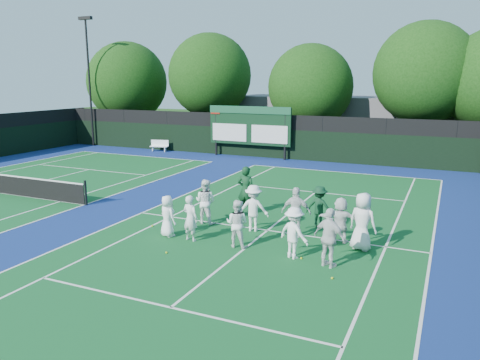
% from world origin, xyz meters
% --- Properties ---
extents(ground, '(120.00, 120.00, 0.00)m').
position_xyz_m(ground, '(0.00, 0.00, 0.00)').
color(ground, '#163C10').
rests_on(ground, ground).
extents(court_apron, '(34.00, 32.00, 0.01)m').
position_xyz_m(court_apron, '(-6.00, 1.00, 0.00)').
color(court_apron, navy).
rests_on(court_apron, ground).
extents(near_court, '(11.05, 23.85, 0.01)m').
position_xyz_m(near_court, '(0.00, 1.00, 0.01)').
color(near_court, '#105022').
rests_on(near_court, ground).
extents(back_fence, '(34.00, 0.08, 3.00)m').
position_xyz_m(back_fence, '(-6.00, 16.00, 1.36)').
color(back_fence, black).
rests_on(back_fence, ground).
extents(scoreboard, '(6.00, 0.21, 3.55)m').
position_xyz_m(scoreboard, '(-7.01, 15.59, 2.19)').
color(scoreboard, black).
rests_on(scoreboard, ground).
extents(clubhouse, '(18.00, 6.00, 4.00)m').
position_xyz_m(clubhouse, '(-2.00, 24.00, 2.00)').
color(clubhouse, '#5C5B61').
rests_on(clubhouse, ground).
extents(light_pole_left, '(1.20, 0.30, 10.12)m').
position_xyz_m(light_pole_left, '(-21.00, 15.70, 6.30)').
color(light_pole_left, black).
rests_on(light_pole_left, ground).
extents(bench, '(1.41, 0.69, 0.86)m').
position_xyz_m(bench, '(-14.31, 15.36, 0.46)').
color(bench, white).
rests_on(bench, ground).
extents(tree_a, '(6.83, 6.83, 8.53)m').
position_xyz_m(tree_a, '(-20.08, 19.58, 4.94)').
color(tree_a, black).
rests_on(tree_a, ground).
extents(tree_b, '(6.57, 6.57, 8.93)m').
position_xyz_m(tree_b, '(-11.96, 19.58, 5.47)').
color(tree_b, black).
rests_on(tree_b, ground).
extents(tree_c, '(6.15, 6.15, 7.88)m').
position_xyz_m(tree_c, '(-3.74, 19.58, 4.65)').
color(tree_c, black).
rests_on(tree_c, ground).
extents(tree_d, '(6.67, 6.67, 9.08)m').
position_xyz_m(tree_d, '(3.95, 19.58, 5.57)').
color(tree_d, black).
rests_on(tree_d, ground).
extents(tennis_ball_0, '(0.07, 0.07, 0.07)m').
position_xyz_m(tennis_ball_0, '(-2.06, -2.43, 0.03)').
color(tennis_ball_0, '#C0C617').
rests_on(tennis_ball_0, ground).
extents(tennis_ball_1, '(0.07, 0.07, 0.07)m').
position_xyz_m(tennis_ball_1, '(2.45, 3.71, 0.03)').
color(tennis_ball_1, '#C0C617').
rests_on(tennis_ball_1, ground).
extents(tennis_ball_2, '(0.07, 0.07, 0.07)m').
position_xyz_m(tennis_ball_2, '(3.12, -2.19, 0.03)').
color(tennis_ball_2, '#C0C617').
rests_on(tennis_ball_2, ground).
extents(tennis_ball_3, '(0.07, 0.07, 0.07)m').
position_xyz_m(tennis_ball_3, '(-4.05, -0.33, 0.03)').
color(tennis_ball_3, '#C0C617').
rests_on(tennis_ball_3, ground).
extents(tennis_ball_5, '(0.07, 0.07, 0.07)m').
position_xyz_m(tennis_ball_5, '(1.92, -1.14, 0.03)').
color(tennis_ball_5, '#C0C617').
rests_on(tennis_ball_5, ground).
extents(player_front_0, '(0.84, 0.71, 1.45)m').
position_xyz_m(player_front_0, '(-2.93, -1.00, 0.73)').
color(player_front_0, white).
rests_on(player_front_0, ground).
extents(player_front_1, '(0.63, 0.46, 1.58)m').
position_xyz_m(player_front_1, '(-1.99, -1.06, 0.79)').
color(player_front_1, white).
rests_on(player_front_1, ground).
extents(player_front_2, '(0.77, 0.61, 1.57)m').
position_xyz_m(player_front_2, '(-0.31, -0.95, 0.79)').
color(player_front_2, white).
rests_on(player_front_2, ground).
extents(player_front_3, '(1.19, 0.95, 1.61)m').
position_xyz_m(player_front_3, '(1.67, -1.13, 0.80)').
color(player_front_3, white).
rests_on(player_front_3, ground).
extents(player_front_4, '(1.12, 0.76, 1.77)m').
position_xyz_m(player_front_4, '(2.81, -1.37, 0.88)').
color(player_front_4, silver).
rests_on(player_front_4, ground).
extents(player_back_0, '(0.84, 0.67, 1.70)m').
position_xyz_m(player_back_0, '(-2.46, 0.87, 0.85)').
color(player_back_0, white).
rests_on(player_back_0, ground).
extents(player_back_1, '(1.20, 0.84, 1.69)m').
position_xyz_m(player_back_1, '(-0.46, 0.78, 0.84)').
color(player_back_1, white).
rests_on(player_back_1, ground).
extents(player_back_2, '(1.07, 0.54, 1.76)m').
position_xyz_m(player_back_2, '(1.12, 0.78, 0.88)').
color(player_back_2, silver).
rests_on(player_back_2, ground).
extents(player_back_3, '(1.49, 0.68, 1.55)m').
position_xyz_m(player_back_3, '(2.63, 0.86, 0.78)').
color(player_back_3, white).
rests_on(player_back_3, ground).
extents(player_back_4, '(1.05, 0.85, 1.87)m').
position_xyz_m(player_back_4, '(3.41, 0.45, 0.94)').
color(player_back_4, white).
rests_on(player_back_4, ground).
extents(coach_left, '(0.74, 0.51, 1.97)m').
position_xyz_m(coach_left, '(-1.59, 2.67, 0.98)').
color(coach_left, '#0E351A').
rests_on(coach_left, ground).
extents(coach_right, '(1.02, 0.61, 1.55)m').
position_xyz_m(coach_right, '(1.57, 2.17, 0.78)').
color(coach_right, '#0E331C').
rests_on(coach_right, ground).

